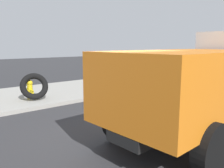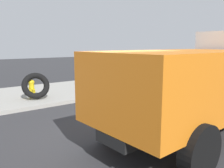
# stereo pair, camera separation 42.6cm
# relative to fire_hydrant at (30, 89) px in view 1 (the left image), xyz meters

# --- Properties ---
(ground_plane) EXTENTS (80.00, 80.00, 0.00)m
(ground_plane) POSITION_rel_fire_hydrant_xyz_m (0.53, -5.48, -0.60)
(ground_plane) COLOR #2D2D30
(sidewalk_curb) EXTENTS (36.00, 5.00, 0.15)m
(sidewalk_curb) POSITION_rel_fire_hydrant_xyz_m (0.53, 1.02, -0.53)
(sidewalk_curb) COLOR #99968E
(sidewalk_curb) RESTS_ON ground
(fire_hydrant) EXTENTS (0.27, 0.60, 0.85)m
(fire_hydrant) POSITION_rel_fire_hydrant_xyz_m (0.00, 0.00, 0.00)
(fire_hydrant) COLOR yellow
(fire_hydrant) RESTS_ON sidewalk_curb
(loose_tire) EXTENTS (1.34, 1.00, 1.20)m
(loose_tire) POSITION_rel_fire_hydrant_xyz_m (0.09, -0.29, 0.15)
(loose_tire) COLOR black
(loose_tire) RESTS_ON sidewalk_curb
(dump_truck_orange) EXTENTS (7.09, 3.01, 3.00)m
(dump_truck_orange) POSITION_rel_fire_hydrant_xyz_m (2.81, -6.87, 1.01)
(dump_truck_orange) COLOR orange
(dump_truck_orange) RESTS_ON ground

